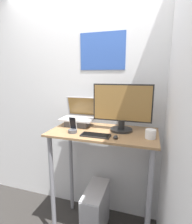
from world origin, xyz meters
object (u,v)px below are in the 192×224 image
(cell_phone, at_px, (73,129))
(computer_tower, at_px, (96,211))
(laptop, at_px, (78,118))
(monitor, at_px, (122,109))
(mouse, at_px, (116,137))
(keyboard, at_px, (95,135))

(cell_phone, relative_size, computer_tower, 0.29)
(computer_tower, bearing_deg, cell_phone, -151.61)
(laptop, relative_size, monitor, 0.61)
(laptop, height_order, mouse, laptop)
(computer_tower, bearing_deg, mouse, -32.57)
(mouse, height_order, computer_tower, mouse)
(cell_phone, distance_m, computer_tower, 0.93)
(laptop, relative_size, computer_tower, 0.66)
(keyboard, bearing_deg, laptop, 135.50)
(laptop, xyz_separation_m, keyboard, (0.27, -0.27, -0.07))
(laptop, height_order, keyboard, laptop)
(mouse, xyz_separation_m, computer_tower, (-0.22, 0.14, -0.88))
(laptop, distance_m, keyboard, 0.39)
(laptop, height_order, monitor, monitor)
(laptop, bearing_deg, cell_phone, -79.24)
(monitor, xyz_separation_m, mouse, (-0.01, -0.23, -0.20))
(laptop, xyz_separation_m, monitor, (0.46, -0.05, 0.14))
(cell_phone, bearing_deg, mouse, -5.15)
(laptop, distance_m, cell_phone, 0.25)
(monitor, distance_m, cell_phone, 0.49)
(mouse, bearing_deg, monitor, 87.24)
(laptop, relative_size, keyboard, 1.32)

